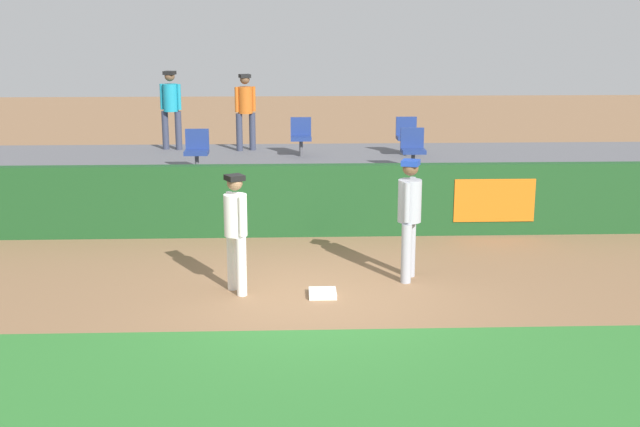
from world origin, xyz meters
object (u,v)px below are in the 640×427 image
at_px(seat_front_left, 197,148).
at_px(player_fielder_home, 236,225).
at_px(seat_front_right, 413,147).
at_px(spectator_hooded, 171,104).
at_px(seat_back_center, 301,135).
at_px(seat_back_right, 407,134).
at_px(spectator_capped, 245,107).
at_px(first_base, 323,293).
at_px(player_runner_visitor, 409,211).

bearing_deg(seat_front_left, player_fielder_home, -77.26).
xyz_separation_m(seat_front_right, spectator_hooded, (-5.17, 2.79, 0.57)).
distance_m(player_fielder_home, seat_back_center, 6.50).
bearing_deg(seat_back_right, spectator_capped, 167.52).
bearing_deg(first_base, spectator_capped, 101.10).
bearing_deg(player_runner_visitor, seat_front_right, -170.01).
height_order(seat_back_right, seat_front_left, same).
bearing_deg(seat_back_right, seat_front_right, -94.20).
relative_size(first_base, seat_back_right, 0.48).
relative_size(player_runner_visitor, seat_front_left, 2.24).
xyz_separation_m(seat_back_center, spectator_hooded, (-2.96, 0.99, 0.57)).
xyz_separation_m(player_runner_visitor, seat_back_right, (0.78, 5.90, 0.33)).
xyz_separation_m(player_runner_visitor, seat_front_right, (0.65, 4.10, 0.33)).
relative_size(player_runner_visitor, spectator_capped, 1.09).
bearing_deg(seat_back_center, spectator_hooded, 161.50).
bearing_deg(seat_back_right, player_fielder_home, -117.94).
height_order(seat_front_right, spectator_capped, spectator_capped).
bearing_deg(spectator_capped, player_runner_visitor, 94.08).
xyz_separation_m(seat_back_right, spectator_hooded, (-5.31, 0.99, 0.57)).
xyz_separation_m(player_runner_visitor, seat_back_center, (-1.56, 5.90, 0.33)).
bearing_deg(seat_front_right, player_fielder_home, -125.33).
relative_size(player_runner_visitor, seat_back_right, 2.24).
bearing_deg(seat_front_left, seat_back_right, 22.08).
bearing_deg(seat_front_right, seat_front_left, -180.00).
height_order(seat_back_center, spectator_hooded, spectator_hooded).
xyz_separation_m(seat_back_center, spectator_capped, (-1.25, 0.80, 0.53)).
bearing_deg(seat_front_right, seat_back_right, 85.80).
xyz_separation_m(seat_front_right, seat_front_left, (-4.30, -0.00, -0.00)).
xyz_separation_m(seat_back_center, seat_front_left, (-2.09, -1.80, 0.00)).
bearing_deg(spectator_hooded, seat_back_center, 175.69).
distance_m(first_base, seat_front_right, 5.41).
relative_size(player_fielder_home, player_runner_visitor, 0.94).
height_order(seat_back_right, spectator_capped, spectator_capped).
bearing_deg(spectator_hooded, seat_back_right, -176.39).
bearing_deg(seat_front_right, spectator_hooded, 151.65).
xyz_separation_m(seat_front_left, spectator_capped, (0.84, 2.60, 0.53)).
height_order(first_base, player_fielder_home, player_fielder_home).
distance_m(seat_back_right, seat_front_right, 1.80).
distance_m(player_fielder_home, spectator_capped, 7.26).
distance_m(player_runner_visitor, spectator_hooded, 8.29).
xyz_separation_m(player_fielder_home, spectator_hooded, (-1.91, 7.39, 0.97)).
height_order(first_base, spectator_hooded, spectator_hooded).
relative_size(player_fielder_home, seat_front_right, 2.11).
bearing_deg(player_fielder_home, seat_back_center, 141.30).
height_order(player_fielder_home, seat_back_right, seat_back_right).
xyz_separation_m(first_base, seat_back_right, (2.14, 6.63, 1.38)).
bearing_deg(seat_front_left, spectator_hooded, 107.32).
xyz_separation_m(seat_front_right, spectator_capped, (-3.46, 2.60, 0.53)).
bearing_deg(seat_front_left, seat_back_center, 40.70).
distance_m(first_base, player_fielder_home, 1.61).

